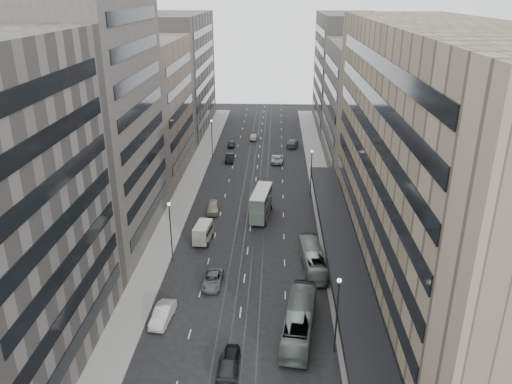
% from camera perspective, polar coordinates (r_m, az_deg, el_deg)
% --- Properties ---
extents(ground, '(220.00, 220.00, 0.00)m').
position_cam_1_polar(ground, '(55.91, -1.86, -14.16)').
color(ground, black).
rests_on(ground, ground).
extents(sidewalk_right, '(4.00, 125.00, 0.15)m').
position_cam_1_polar(sidewalk_right, '(89.19, 7.58, 0.18)').
color(sidewalk_right, gray).
rests_on(sidewalk_right, ground).
extents(sidewalk_left, '(4.00, 125.00, 0.15)m').
position_cam_1_polar(sidewalk_left, '(90.16, -7.78, 0.42)').
color(sidewalk_left, gray).
rests_on(sidewalk_left, ground).
extents(department_store, '(19.20, 60.00, 30.00)m').
position_cam_1_polar(department_store, '(58.73, 19.93, 2.77)').
color(department_store, gray).
rests_on(department_store, ground).
extents(building_right_mid, '(15.00, 28.00, 24.00)m').
position_cam_1_polar(building_right_mid, '(100.81, 12.70, 9.50)').
color(building_right_mid, '#48433F').
rests_on(building_right_mid, ground).
extents(building_right_far, '(15.00, 32.00, 28.00)m').
position_cam_1_polar(building_right_far, '(129.61, 10.55, 13.27)').
color(building_right_far, slate).
rests_on(building_right_far, ground).
extents(building_left_b, '(15.00, 26.00, 34.00)m').
position_cam_1_polar(building_left_b, '(70.55, -18.75, 7.77)').
color(building_left_b, '#48433F').
rests_on(building_left_b, ground).
extents(building_left_c, '(15.00, 28.00, 25.00)m').
position_cam_1_polar(building_left_c, '(96.57, -12.95, 9.24)').
color(building_left_c, '#75665B').
rests_on(building_left_c, ground).
extents(building_left_d, '(15.00, 38.00, 28.00)m').
position_cam_1_polar(building_left_d, '(127.90, -9.24, 13.24)').
color(building_left_d, slate).
rests_on(building_left_d, ground).
extents(lamp_right_near, '(0.44, 0.44, 8.32)m').
position_cam_1_polar(lamp_right_near, '(49.07, 9.29, -12.82)').
color(lamp_right_near, '#262628').
rests_on(lamp_right_near, ground).
extents(lamp_right_far, '(0.44, 0.44, 8.32)m').
position_cam_1_polar(lamp_right_far, '(84.88, 6.34, 2.79)').
color(lamp_right_far, '#262628').
rests_on(lamp_right_far, ground).
extents(lamp_left_near, '(0.44, 0.44, 8.32)m').
position_cam_1_polar(lamp_left_near, '(64.77, -9.76, -3.72)').
color(lamp_left_near, '#262628').
rests_on(lamp_left_near, ground).
extents(lamp_left_far, '(0.44, 0.44, 8.32)m').
position_cam_1_polar(lamp_left_far, '(104.61, -5.08, 6.56)').
color(lamp_left_far, '#262628').
rests_on(lamp_left_far, ground).
extents(bus_near, '(4.29, 11.88, 3.24)m').
position_cam_1_polar(bus_near, '(53.05, 4.97, -14.34)').
color(bus_near, slate).
rests_on(bus_near, ground).
extents(bus_far, '(3.16, 10.43, 2.86)m').
position_cam_1_polar(bus_far, '(64.29, 6.46, -7.53)').
color(bus_far, '#8F9B92').
rests_on(bus_far, ground).
extents(double_decker, '(3.42, 8.43, 4.48)m').
position_cam_1_polar(double_decker, '(77.30, 0.60, -1.26)').
color(double_decker, slate).
rests_on(double_decker, ground).
extents(panel_van, '(2.53, 4.52, 2.73)m').
position_cam_1_polar(panel_van, '(70.61, -6.09, -4.59)').
color(panel_van, '#B7B0A5').
rests_on(panel_van, ground).
extents(sedan_0, '(1.68, 4.08, 1.38)m').
position_cam_1_polar(sedan_0, '(49.60, -2.89, -18.66)').
color(sedan_0, black).
rests_on(sedan_0, ground).
extents(sedan_1, '(2.21, 5.05, 1.62)m').
position_cam_1_polar(sedan_1, '(55.91, -10.62, -13.57)').
color(sedan_1, beige).
rests_on(sedan_1, ground).
extents(sedan_2, '(2.42, 5.01, 1.38)m').
position_cam_1_polar(sedan_2, '(61.13, -5.01, -9.97)').
color(sedan_2, '#5A5A5C').
rests_on(sedan_2, ground).
extents(sedan_3, '(1.99, 4.84, 1.40)m').
position_cam_1_polar(sedan_3, '(48.87, -3.23, -19.40)').
color(sedan_3, '#252527').
rests_on(sedan_3, ground).
extents(sedan_4, '(2.24, 5.02, 1.68)m').
position_cam_1_polar(sedan_4, '(80.07, -4.91, -1.72)').
color(sedan_4, '#9F9584').
rests_on(sedan_4, ground).
extents(sedan_5, '(1.70, 4.70, 1.54)m').
position_cam_1_polar(sedan_5, '(103.79, -3.02, 3.93)').
color(sedan_5, black).
rests_on(sedan_5, ground).
extents(sedan_6, '(2.68, 5.52, 1.51)m').
position_cam_1_polar(sedan_6, '(103.17, 2.44, 3.82)').
color(sedan_6, '#BCBCB8').
rests_on(sedan_6, ground).
extents(sedan_7, '(2.97, 5.88, 1.64)m').
position_cam_1_polar(sedan_7, '(114.09, 4.17, 5.61)').
color(sedan_7, '#5E5E61').
rests_on(sedan_7, ground).
extents(sedan_8, '(1.70, 3.99, 1.35)m').
position_cam_1_polar(sedan_8, '(113.73, -2.83, 5.52)').
color(sedan_8, '#262528').
rests_on(sedan_8, ground).
extents(sedan_9, '(1.76, 4.26, 1.37)m').
position_cam_1_polar(sedan_9, '(119.20, -0.24, 6.33)').
color(sedan_9, gray).
rests_on(sedan_9, ground).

